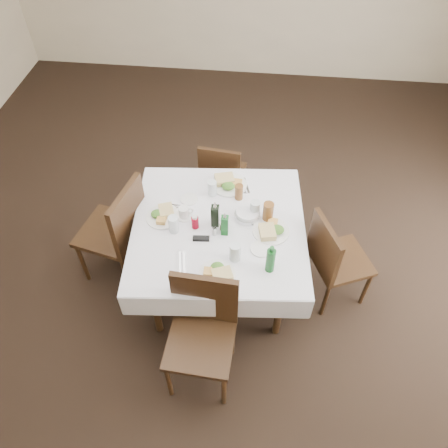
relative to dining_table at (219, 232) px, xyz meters
name	(u,v)px	position (x,y,z in m)	size (l,w,h in m)	color
ground_plane	(203,264)	(-0.18, 0.17, -0.68)	(7.00, 7.00, 0.00)	black
room_shell	(193,104)	(-0.18, 0.17, 1.03)	(6.04, 7.04, 2.80)	beige
dining_table	(219,232)	(0.00, 0.00, 0.00)	(1.43, 1.43, 0.76)	black
chair_north	(222,173)	(-0.08, 0.91, -0.21)	(0.44, 0.44, 0.83)	black
chair_south	(203,326)	(-0.02, -0.75, -0.13)	(0.48, 0.48, 0.97)	black
chair_east	(333,257)	(0.91, -0.02, -0.17)	(0.56, 0.56, 0.90)	black
chair_west	(119,228)	(-0.83, 0.04, -0.10)	(0.58, 0.58, 1.02)	black
meal_north	(228,183)	(0.03, 0.45, 0.11)	(0.30, 0.30, 0.06)	white
meal_south	(218,273)	(0.05, -0.46, 0.10)	(0.26, 0.26, 0.06)	white
meal_east	(271,230)	(0.40, -0.03, 0.10)	(0.28, 0.28, 0.06)	white
meal_west	(163,215)	(-0.44, 0.04, 0.10)	(0.26, 0.26, 0.06)	white
side_plate_a	(189,199)	(-0.27, 0.25, 0.09)	(0.14, 0.14, 0.01)	white
side_plate_b	(261,249)	(0.34, -0.20, 0.09)	(0.16, 0.16, 0.01)	white
water_n	(212,188)	(-0.09, 0.33, 0.15)	(0.07, 0.07, 0.13)	silver
water_s	(235,252)	(0.15, -0.30, 0.15)	(0.08, 0.08, 0.15)	silver
water_e	(255,209)	(0.27, 0.14, 0.15)	(0.08, 0.08, 0.14)	silver
water_w	(174,224)	(-0.33, -0.09, 0.15)	(0.08, 0.08, 0.14)	silver
iced_tea_a	(239,192)	(0.13, 0.31, 0.15)	(0.07, 0.07, 0.14)	brown
iced_tea_b	(268,212)	(0.37, 0.10, 0.17)	(0.08, 0.08, 0.17)	brown
bread_basket	(247,214)	(0.21, 0.11, 0.11)	(0.20, 0.20, 0.07)	silver
oil_cruet_dark	(215,215)	(-0.03, 0.01, 0.19)	(0.06, 0.06, 0.24)	black
oil_cruet_green	(225,225)	(0.06, -0.07, 0.18)	(0.05, 0.05, 0.22)	#135A1E
ketchup_bottle	(195,222)	(-0.17, -0.04, 0.14)	(0.06, 0.06, 0.12)	#980014
salt_shaker	(214,231)	(-0.02, -0.09, 0.12)	(0.03, 0.03, 0.07)	white
pepper_shaker	(222,226)	(0.03, -0.04, 0.12)	(0.03, 0.03, 0.08)	#403625
coffee_mug	(184,213)	(-0.28, 0.06, 0.12)	(0.14, 0.13, 0.09)	white
sunglasses	(201,239)	(-0.11, -0.16, 0.09)	(0.13, 0.05, 0.03)	black
green_bottle	(271,260)	(0.40, -0.37, 0.19)	(0.06, 0.06, 0.24)	#135A1E
sugar_caddy	(268,234)	(0.38, -0.07, 0.11)	(0.12, 0.09, 0.05)	white
cutlery_n	(245,186)	(0.17, 0.46, 0.08)	(0.10, 0.19, 0.01)	silver
cutlery_s	(182,262)	(-0.22, -0.38, 0.08)	(0.08, 0.20, 0.01)	silver
cutlery_e	(273,242)	(0.42, -0.13, 0.08)	(0.16, 0.04, 0.01)	silver
cutlery_w	(173,206)	(-0.38, 0.16, 0.08)	(0.17, 0.06, 0.01)	silver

